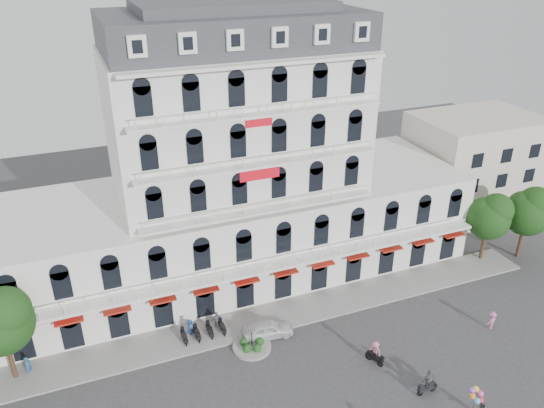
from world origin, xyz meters
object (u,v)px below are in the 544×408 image
Objects in this scene: rider_northeast at (428,382)px; balloon_vendor at (479,403)px; rider_center at (375,352)px; parked_car at (268,329)px.

balloon_vendor is (1.93, -3.08, 0.18)m from rider_northeast.
balloon_vendor is at bearing 4.41° from rider_center.
rider_northeast is 3.64m from balloon_vendor.
rider_center is 8.25m from balloon_vendor.
rider_northeast reaches higher than rider_center.
rider_northeast is 4.63m from rider_center.
rider_center is at bearing -125.61° from parked_car.
parked_car is 13.44m from rider_northeast.
balloon_vendor is at bearing 121.28° from rider_northeast.
rider_northeast is at bearing -133.31° from parked_car.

